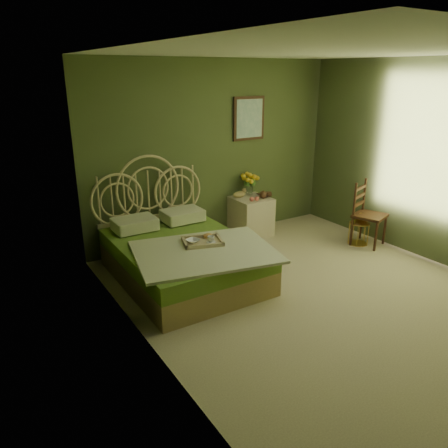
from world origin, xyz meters
TOP-DOWN VIEW (x-y plane):
  - floor at (0.00, 0.00)m, footprint 4.50×4.50m
  - ceiling at (0.00, 0.00)m, footprint 4.50×4.50m
  - wall_back at (0.00, 2.25)m, footprint 4.00×0.00m
  - wall_left at (-2.00, 0.00)m, footprint 0.00×4.50m
  - wall_right at (2.00, 0.00)m, footprint 0.00×4.50m
  - wall_art at (0.60, 2.22)m, footprint 0.54×0.04m
  - bed at (-1.10, 1.20)m, footprint 1.74×2.20m
  - nightstand at (0.50, 1.99)m, footprint 0.54×0.54m
  - chair at (1.70, 0.79)m, footprint 0.53×0.53m
  - birdcage at (1.61, 0.81)m, footprint 0.28×0.28m
  - book_lower at (0.68, 2.00)m, footprint 0.16×0.21m
  - book_upper at (0.68, 2.00)m, footprint 0.29×0.30m
  - cereal_bowl at (-1.06, 0.97)m, footprint 0.19×0.19m
  - coffee_cup at (-0.88, 0.86)m, footprint 0.09×0.09m

SIDE VIEW (x-z plane):
  - floor at x=0.00m, z-range 0.00..0.00m
  - birdcage at x=1.61m, z-range 0.00..0.43m
  - bed at x=-1.10m, z-range -0.38..0.98m
  - nightstand at x=0.50m, z-range -0.15..0.87m
  - chair at x=1.70m, z-range 0.05..0.99m
  - cereal_bowl at x=-1.06m, z-range 0.53..0.56m
  - coffee_cup at x=-0.88m, z-range 0.53..0.60m
  - book_lower at x=0.68m, z-range 0.59..0.61m
  - book_upper at x=0.68m, z-range 0.61..0.63m
  - wall_back at x=0.00m, z-range -0.70..3.30m
  - wall_left at x=-2.00m, z-range -0.95..3.55m
  - wall_right at x=2.00m, z-range -0.95..3.55m
  - wall_art at x=0.60m, z-range 1.43..2.07m
  - ceiling at x=0.00m, z-range 2.60..2.60m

